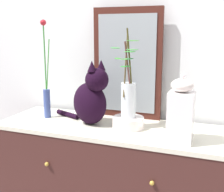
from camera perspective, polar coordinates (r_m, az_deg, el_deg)
The scene contains 9 objects.
wall_back at distance 1.97m, azimuth 3.24°, elevation 9.28°, with size 4.40×0.08×2.60m, color silver.
sideboard at distance 1.93m, azimuth -0.00°, elevation -17.92°, with size 1.37×0.49×0.86m.
mirror_leaning at distance 1.87m, azimuth 2.91°, elevation 6.21°, with size 0.44×0.03×0.69m.
cat_sitting at distance 1.75m, azimuth -4.07°, elevation -0.39°, with size 0.43×0.25×0.39m.
vase_slim_green at distance 1.93m, azimuth -12.49°, elevation 0.88°, with size 0.06×0.04×0.62m.
bowl_porcelain at distance 1.71m, azimuth 3.07°, elevation -5.14°, with size 0.18×0.18×0.06m, color white.
vase_glass_clear at distance 1.67m, azimuth 3.09°, elevation 0.12°, with size 0.18×0.14×0.50m.
jar_lidded_porcelain at distance 1.50m, azimuth 13.14°, elevation -2.97°, with size 0.12×0.12×0.35m.
candle_pillar at distance 1.65m, azimuth 12.46°, elevation -5.30°, with size 0.04×0.04×0.12m.
Camera 1 is at (0.59, -1.56, 1.40)m, focal length 47.51 mm.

